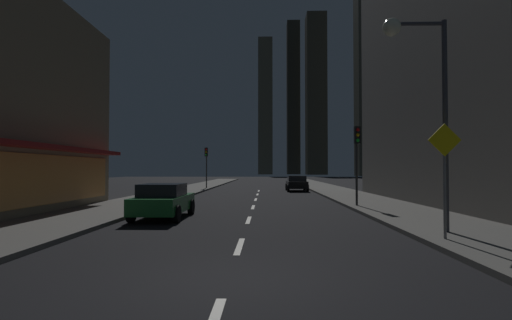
% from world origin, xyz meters
% --- Properties ---
extents(ground_plane, '(78.00, 136.00, 0.10)m').
position_xyz_m(ground_plane, '(0.00, 32.00, -0.05)').
color(ground_plane, black).
extents(sidewalk_right, '(4.00, 76.00, 0.15)m').
position_xyz_m(sidewalk_right, '(7.00, 32.00, 0.07)').
color(sidewalk_right, '#605E59').
rests_on(sidewalk_right, ground).
extents(sidewalk_left, '(4.00, 76.00, 0.15)m').
position_xyz_m(sidewalk_left, '(-7.00, 32.00, 0.07)').
color(sidewalk_left, '#605E59').
rests_on(sidewalk_left, ground).
extents(lane_marking_center, '(0.16, 33.40, 0.01)m').
position_xyz_m(lane_marking_center, '(0.00, 13.60, 0.01)').
color(lane_marking_center, silver).
rests_on(lane_marking_center, ground).
extents(building_apartment_right, '(11.00, 20.00, 20.53)m').
position_xyz_m(building_apartment_right, '(14.50, 16.00, 10.27)').
color(building_apartment_right, slate).
rests_on(building_apartment_right, ground).
extents(skyscraper_distant_tall, '(5.99, 6.91, 57.45)m').
position_xyz_m(skyscraper_distant_tall, '(0.41, 153.17, 28.73)').
color(skyscraper_distant_tall, brown).
rests_on(skyscraper_distant_tall, ground).
extents(skyscraper_distant_mid, '(5.47, 6.50, 65.53)m').
position_xyz_m(skyscraper_distant_mid, '(12.43, 155.86, 32.77)').
color(skyscraper_distant_mid, '#2E2C23').
rests_on(skyscraper_distant_mid, ground).
extents(skyscraper_distant_short, '(7.88, 8.52, 64.41)m').
position_xyz_m(skyscraper_distant_short, '(20.78, 145.27, 32.20)').
color(skyscraper_distant_short, '#363329').
rests_on(skyscraper_distant_short, ground).
extents(skyscraper_distant_slender, '(8.98, 6.99, 76.00)m').
position_xyz_m(skyscraper_distant_slender, '(33.74, 113.27, 38.00)').
color(skyscraper_distant_slender, '#484536').
rests_on(skyscraper_distant_slender, ground).
extents(car_parked_near, '(1.98, 4.24, 1.45)m').
position_xyz_m(car_parked_near, '(-3.60, 8.93, 0.74)').
color(car_parked_near, '#1E722D').
rests_on(car_parked_near, ground).
extents(car_parked_far, '(1.98, 4.24, 1.45)m').
position_xyz_m(car_parked_far, '(3.60, 29.17, 0.74)').
color(car_parked_far, black).
rests_on(car_parked_far, ground).
extents(fire_hydrant_far_left, '(0.42, 0.30, 0.65)m').
position_xyz_m(fire_hydrant_far_left, '(-5.90, 21.99, 0.45)').
color(fire_hydrant_far_left, red).
rests_on(fire_hydrant_far_left, sidewalk_left).
extents(traffic_light_near_right, '(0.32, 0.48, 4.20)m').
position_xyz_m(traffic_light_near_right, '(5.50, 13.20, 3.19)').
color(traffic_light_near_right, '#2D2D2D').
rests_on(traffic_light_near_right, sidewalk_right).
extents(traffic_light_far_left, '(0.32, 0.48, 4.20)m').
position_xyz_m(traffic_light_far_left, '(-5.50, 32.30, 3.19)').
color(traffic_light_far_left, '#2D2D2D').
rests_on(traffic_light_far_left, sidewalk_left).
extents(street_lamp_right, '(1.96, 0.56, 6.58)m').
position_xyz_m(street_lamp_right, '(5.38, 4.85, 5.07)').
color(street_lamp_right, '#38383D').
rests_on(street_lamp_right, sidewalk_right).
extents(pedestrian_crossing_sign, '(0.91, 0.08, 3.15)m').
position_xyz_m(pedestrian_crossing_sign, '(5.60, 3.64, 2.02)').
color(pedestrian_crossing_sign, slate).
rests_on(pedestrian_crossing_sign, sidewalk_right).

